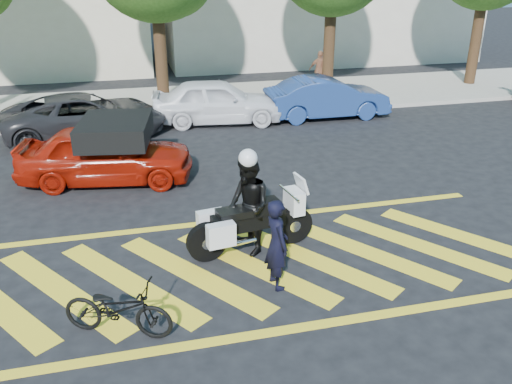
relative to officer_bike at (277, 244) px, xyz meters
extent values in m
plane|color=black|center=(-0.73, 0.69, -0.80)|extent=(90.00, 90.00, 0.00)
cube|color=#9E998E|center=(-0.73, 12.69, -0.72)|extent=(60.00, 5.00, 0.15)
cube|color=yellow|center=(-3.53, 0.69, -0.79)|extent=(2.43, 3.21, 0.01)
cube|color=yellow|center=(-2.43, 0.69, -0.79)|extent=(2.43, 3.21, 0.01)
cube|color=yellow|center=(-1.33, 0.69, -0.79)|extent=(2.43, 3.21, 0.01)
cube|color=yellow|center=(-0.23, 0.69, -0.79)|extent=(2.43, 3.21, 0.01)
cube|color=yellow|center=(0.87, 0.69, -0.79)|extent=(2.43, 3.21, 0.01)
cube|color=yellow|center=(1.97, 0.69, -0.79)|extent=(2.43, 3.21, 0.01)
cube|color=yellow|center=(3.07, 0.69, -0.79)|extent=(2.43, 3.21, 0.01)
cube|color=yellow|center=(4.17, 0.69, -0.79)|extent=(2.43, 3.21, 0.01)
cube|color=yellow|center=(-0.73, -1.21, -0.79)|extent=(12.00, 0.20, 0.01)
cube|color=yellow|center=(-0.73, 2.59, -0.79)|extent=(12.00, 0.20, 0.01)
cylinder|color=black|center=(-0.73, 12.69, 1.20)|extent=(0.44, 0.44, 4.00)
cylinder|color=black|center=(5.77, 12.69, 1.20)|extent=(0.44, 0.44, 4.00)
cylinder|color=black|center=(12.27, 12.69, 1.20)|extent=(0.44, 0.44, 4.00)
imported|color=black|center=(0.00, 0.00, 0.00)|extent=(0.47, 0.63, 1.60)
imported|color=black|center=(-2.61, -0.67, -0.36)|extent=(1.76, 1.22, 0.88)
cylinder|color=black|center=(-1.00, 1.12, -0.42)|extent=(0.76, 0.27, 0.75)
cylinder|color=silver|center=(-1.00, 1.12, -0.42)|extent=(0.25, 0.21, 0.23)
cylinder|color=black|center=(0.74, 1.38, -0.42)|extent=(0.76, 0.27, 0.75)
cylinder|color=silver|center=(0.74, 1.38, -0.42)|extent=(0.25, 0.21, 0.23)
cube|color=black|center=(-0.19, 1.24, -0.14)|extent=(1.44, 0.51, 0.34)
cube|color=black|center=(0.15, 1.29, 0.09)|extent=(0.56, 0.41, 0.25)
cube|color=black|center=(-0.47, 1.20, 0.06)|extent=(0.67, 0.48, 0.14)
cube|color=silver|center=(0.74, 1.38, 0.09)|extent=(0.32, 0.51, 0.45)
cube|color=silver|center=(-0.87, 1.43, -0.17)|extent=(0.53, 0.28, 0.43)
cube|color=silver|center=(-0.78, 0.85, -0.17)|extent=(0.53, 0.28, 0.43)
imported|color=black|center=(-0.19, 1.25, 0.15)|extent=(0.85, 1.02, 1.89)
imported|color=#951406|center=(-2.77, 5.49, -0.08)|extent=(4.42, 2.37, 1.43)
imported|color=black|center=(-3.39, 9.33, -0.12)|extent=(5.08, 2.81, 1.35)
imported|color=white|center=(0.80, 9.89, -0.06)|extent=(4.52, 2.31, 1.47)
imported|color=navy|center=(4.57, 9.62, -0.10)|extent=(4.24, 1.51, 1.39)
imported|color=#9B6346|center=(5.61, 13.14, 0.12)|extent=(0.95, 0.83, 1.53)
camera|label=1|loc=(-2.24, -7.53, 4.38)|focal=38.00mm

